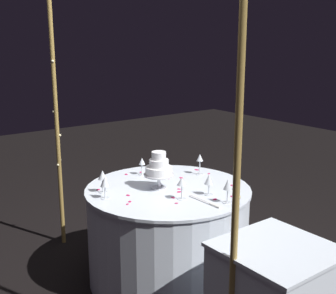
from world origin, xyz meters
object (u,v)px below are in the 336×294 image
object	(u,v)px
wine_glass_0	(142,163)
wine_glass_4	(182,183)
main_table	(168,234)
wine_glass_3	(209,180)
wine_glass_5	(102,176)
decorative_arch	(120,91)
wine_glass_2	(105,183)
wine_glass_6	(200,159)
wine_glass_1	(228,186)
tiered_cake	(159,168)
cake_knife	(206,202)

from	to	relation	value
wine_glass_0	wine_glass_4	world-z (taller)	wine_glass_4
main_table	wine_glass_3	xyz separation A→B (m)	(-0.29, -0.14, 0.47)
wine_glass_5	wine_glass_0	bearing A→B (deg)	-67.96
decorative_arch	wine_glass_2	xyz separation A→B (m)	(0.08, 0.09, -0.62)
decorative_arch	wine_glass_6	world-z (taller)	decorative_arch
wine_glass_6	wine_glass_3	bearing A→B (deg)	146.57
main_table	wine_glass_4	bearing A→B (deg)	164.88
wine_glass_3	wine_glass_6	distance (m)	0.49
main_table	wine_glass_1	world-z (taller)	wine_glass_1
tiered_cake	wine_glass_4	size ratio (longest dim) A/B	1.79
wine_glass_5	cake_knife	xyz separation A→B (m)	(-0.60, -0.45, -0.12)
wine_glass_4	decorative_arch	bearing A→B (deg)	53.03
wine_glass_0	wine_glass_5	xyz separation A→B (m)	(-0.18, 0.45, 0.02)
wine_glass_0	wine_glass_2	world-z (taller)	wine_glass_2
wine_glass_4	cake_knife	distance (m)	0.21
wine_glass_3	wine_glass_4	world-z (taller)	wine_glass_4
wine_glass_0	wine_glass_3	distance (m)	0.68
wine_glass_1	wine_glass_4	bearing A→B (deg)	40.73
wine_glass_1	wine_glass_5	distance (m)	0.88
wine_glass_5	main_table	bearing A→B (deg)	-115.28
wine_glass_5	wine_glass_4	bearing A→B (deg)	-140.86
wine_glass_0	wine_glass_2	distance (m)	0.59
main_table	wine_glass_0	xyz separation A→B (m)	(0.39, -0.03, 0.46)
wine_glass_5	wine_glass_6	xyz separation A→B (m)	(-0.08, -0.83, 0.00)
wine_glass_4	wine_glass_5	xyz separation A→B (m)	(0.44, 0.36, 0.00)
wine_glass_1	wine_glass_3	size ratio (longest dim) A/B	1.10
wine_glass_0	wine_glass_5	distance (m)	0.49
wine_glass_2	wine_glass_3	world-z (taller)	wine_glass_2
wine_glass_0	wine_glass_5	size ratio (longest dim) A/B	0.86
wine_glass_0	cake_knife	size ratio (longest dim) A/B	0.48
wine_glass_3	wine_glass_4	xyz separation A→B (m)	(0.04, 0.20, 0.01)
main_table	wine_glass_6	world-z (taller)	wine_glass_6
tiered_cake	cake_knife	world-z (taller)	tiered_cake
wine_glass_5	wine_glass_6	bearing A→B (deg)	-95.64
decorative_arch	wine_glass_5	bearing A→B (deg)	11.02
decorative_arch	wine_glass_1	size ratio (longest dim) A/B	13.55
wine_glass_0	wine_glass_4	bearing A→B (deg)	171.42
decorative_arch	wine_glass_5	distance (m)	0.64
wine_glass_3	wine_glass_5	size ratio (longest dim) A/B	0.91
main_table	decorative_arch	bearing A→B (deg)	90.00
decorative_arch	wine_glass_0	bearing A→B (deg)	-47.19
main_table	wine_glass_1	distance (m)	0.69
wine_glass_3	cake_knife	size ratio (longest dim) A/B	0.50
wine_glass_4	wine_glass_6	world-z (taller)	wine_glass_6
wine_glass_4	cake_knife	bearing A→B (deg)	-149.92
wine_glass_0	wine_glass_4	xyz separation A→B (m)	(-0.63, 0.09, 0.02)
main_table	wine_glass_3	distance (m)	0.57
wine_glass_6	wine_glass_0	bearing A→B (deg)	54.81
main_table	wine_glass_3	bearing A→B (deg)	-154.01
wine_glass_3	wine_glass_0	bearing A→B (deg)	9.33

